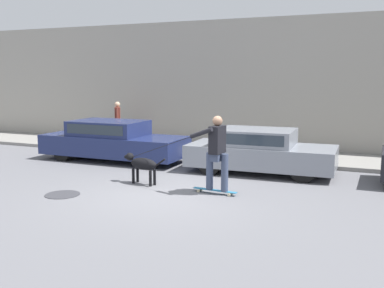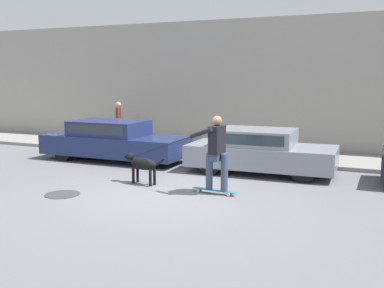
# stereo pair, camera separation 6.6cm
# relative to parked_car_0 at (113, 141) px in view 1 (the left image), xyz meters

# --- Properties ---
(ground_plane) EXTENTS (36.00, 36.00, 0.00)m
(ground_plane) POSITION_rel_parked_car_0_xyz_m (3.43, -3.10, -0.61)
(ground_plane) COLOR slate
(back_wall) EXTENTS (32.00, 0.30, 4.66)m
(back_wall) POSITION_rel_parked_car_0_xyz_m (3.43, 3.88, 1.72)
(back_wall) COLOR #9E998E
(back_wall) RESTS_ON ground_plane
(sidewalk_curb) EXTENTS (30.00, 2.57, 0.11)m
(sidewalk_curb) POSITION_rel_parked_car_0_xyz_m (3.43, 2.42, -0.55)
(sidewalk_curb) COLOR gray
(sidewalk_curb) RESTS_ON ground_plane
(parked_car_0) EXTENTS (4.60, 1.71, 1.25)m
(parked_car_0) POSITION_rel_parked_car_0_xyz_m (0.00, 0.00, 0.00)
(parked_car_0) COLOR black
(parked_car_0) RESTS_ON ground_plane
(parked_car_1) EXTENTS (4.01, 1.86, 1.20)m
(parked_car_1) POSITION_rel_parked_car_0_xyz_m (4.73, -0.00, -0.02)
(parked_car_1) COLOR black
(parked_car_1) RESTS_ON ground_plane
(dog) EXTENTS (1.26, 0.44, 0.74)m
(dog) POSITION_rel_parked_car_0_xyz_m (2.42, -2.41, -0.12)
(dog) COLOR black
(dog) RESTS_ON ground_plane
(skateboarder) EXTENTS (2.90, 0.66, 1.77)m
(skateboarder) POSITION_rel_parked_car_0_xyz_m (4.42, -2.59, 0.39)
(skateboarder) COLOR beige
(skateboarder) RESTS_ON ground_plane
(pedestrian_with_bag) EXTENTS (0.41, 0.61, 1.56)m
(pedestrian_with_bag) POSITION_rel_parked_car_0_xyz_m (-1.57, 2.78, 0.36)
(pedestrian_with_bag) COLOR #3D4760
(pedestrian_with_bag) RESTS_ON sidewalk_curb
(manhole_cover) EXTENTS (0.77, 0.77, 0.01)m
(manhole_cover) POSITION_rel_parked_car_0_xyz_m (1.28, -4.03, -0.61)
(manhole_cover) COLOR #38383D
(manhole_cover) RESTS_ON ground_plane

